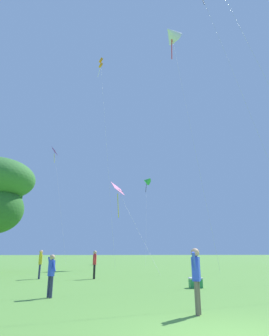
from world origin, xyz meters
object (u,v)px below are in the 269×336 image
object	(u,v)px
kite_pink_low	(118,194)
person_child_small	(51,271)
picnic_cooler	(196,283)
kite_white_distant	(171,34)
person_far_back	(40,261)
kite_purple_streamer	(55,156)
kite_green_small	(146,181)
kite_orange_box	(101,64)
person_foreground_watcher	(95,262)
kite_red_high	(205,4)
person_in_red_shirt	(196,274)

from	to	relation	value
kite_pink_low	person_child_small	size ratio (longest dim) A/B	6.60
picnic_cooler	kite_pink_low	bearing A→B (deg)	100.06
kite_white_distant	picnic_cooler	xyz separation A→B (m)	(-3.07, -14.06, -26.37)
kite_white_distant	person_far_back	world-z (taller)	kite_white_distant
kite_purple_streamer	kite_green_small	bearing A→B (deg)	-6.04
kite_orange_box	person_far_back	distance (m)	33.65
person_foreground_watcher	kite_purple_streamer	bearing A→B (deg)	105.95
person_far_back	kite_red_high	bearing A→B (deg)	15.03
person_child_small	picnic_cooler	world-z (taller)	person_child_small
person_child_small	person_foreground_watcher	bearing A→B (deg)	79.97
kite_purple_streamer	kite_red_high	world-z (taller)	kite_red_high
kite_orange_box	kite_purple_streamer	bearing A→B (deg)	126.49
person_child_small	kite_purple_streamer	bearing A→B (deg)	100.83
kite_white_distant	person_foreground_watcher	distance (m)	28.23
person_in_red_shirt	kite_red_high	bearing A→B (deg)	64.14
kite_pink_low	kite_green_small	xyz separation A→B (m)	(5.42, 16.42, 5.59)
kite_red_high	person_foreground_watcher	size ratio (longest dim) A/B	17.54
kite_green_small	picnic_cooler	size ratio (longest dim) A/B	23.05
kite_purple_streamer	person_in_red_shirt	world-z (taller)	kite_purple_streamer
kite_white_distant	person_in_red_shirt	xyz separation A→B (m)	(-4.82, -19.85, -25.60)
kite_green_small	person_foreground_watcher	size ratio (longest dim) A/B	8.32
kite_green_small	person_in_red_shirt	distance (m)	40.50
person_child_small	person_far_back	world-z (taller)	person_far_back
kite_pink_low	person_far_back	bearing A→B (deg)	-115.90
kite_white_distant	kite_pink_low	size ratio (longest dim) A/B	2.86
person_foreground_watcher	person_child_small	world-z (taller)	person_foreground_watcher
kite_white_distant	person_far_back	bearing A→B (deg)	-142.36
kite_white_distant	kite_red_high	distance (m)	5.54
kite_orange_box	person_child_small	size ratio (longest dim) A/B	20.39
kite_red_high	picnic_cooler	world-z (taller)	kite_red_high
kite_orange_box	kite_green_small	xyz separation A→B (m)	(8.04, 8.64, -15.91)
person_in_red_shirt	picnic_cooler	world-z (taller)	person_in_red_shirt
person_far_back	kite_white_distant	bearing A→B (deg)	37.64
kite_white_distant	person_foreground_watcher	bearing A→B (deg)	-131.12
person_far_back	kite_orange_box	bearing A→B (deg)	82.00
kite_green_small	person_far_back	xyz separation A→B (m)	(-10.65, -27.20, -12.04)
kite_purple_streamer	kite_white_distant	distance (m)	27.44
person_foreground_watcher	kite_white_distant	bearing A→B (deg)	48.88
kite_pink_low	person_child_small	distance (m)	20.02
kite_orange_box	picnic_cooler	size ratio (longest dim) A/B	50.12
kite_pink_low	person_child_small	xyz separation A→B (m)	(-3.21, -18.63, -6.58)
kite_white_distant	person_child_small	distance (m)	31.88
kite_pink_low	kite_white_distant	bearing A→B (deg)	-19.91
kite_red_high	person_foreground_watcher	xyz separation A→B (m)	(-10.23, -4.00, -25.16)
kite_white_distant	kite_green_small	distance (m)	22.99
person_foreground_watcher	kite_red_high	bearing A→B (deg)	21.36
kite_white_distant	picnic_cooler	distance (m)	30.04
kite_pink_low	person_child_small	bearing A→B (deg)	-99.79
kite_pink_low	kite_red_high	size ratio (longest dim) A/B	0.33
kite_purple_streamer	kite_pink_low	xyz separation A→B (m)	(10.24, -18.08, -10.10)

